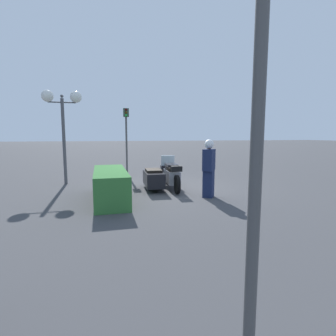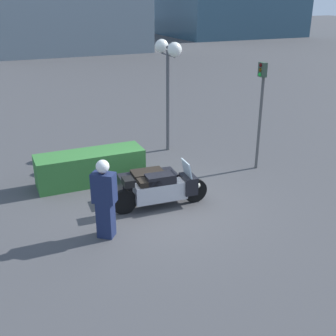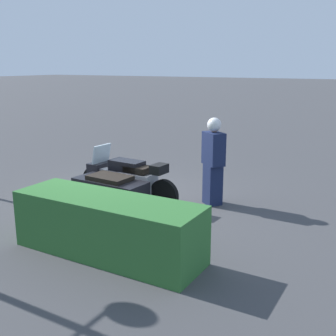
# 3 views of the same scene
# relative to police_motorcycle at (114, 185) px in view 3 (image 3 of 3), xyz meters

# --- Properties ---
(ground_plane) EXTENTS (160.00, 160.00, 0.00)m
(ground_plane) POSITION_rel_police_motorcycle_xyz_m (0.04, -0.38, -0.46)
(ground_plane) COLOR #424244
(police_motorcycle) EXTENTS (2.47, 1.35, 1.15)m
(police_motorcycle) POSITION_rel_police_motorcycle_xyz_m (0.00, 0.00, 0.00)
(police_motorcycle) COLOR black
(police_motorcycle) RESTS_ON ground
(officer_rider) EXTENTS (0.56, 0.53, 1.78)m
(officer_rider) POSITION_rel_police_motorcycle_xyz_m (-1.65, -1.12, 0.49)
(officer_rider) COLOR #192347
(officer_rider) RESTS_ON ground
(hedge_bush_curbside) EXTENTS (2.96, 0.92, 0.89)m
(hedge_bush_curbside) POSITION_rel_police_motorcycle_xyz_m (-1.26, 1.83, -0.01)
(hedge_bush_curbside) COLOR #337033
(hedge_bush_curbside) RESTS_ON ground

